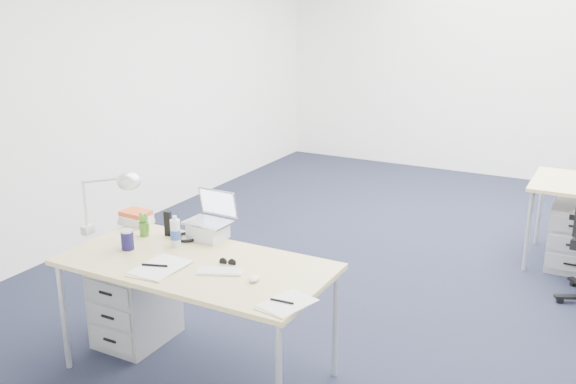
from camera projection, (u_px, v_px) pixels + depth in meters
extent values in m
plane|color=black|center=(423.00, 275.00, 5.33)|extent=(7.00, 7.00, 0.00)
cube|color=white|center=(513.00, 67.00, 7.87)|extent=(6.00, 0.02, 2.80)
cube|color=white|center=(116.00, 275.00, 1.97)|extent=(6.00, 0.02, 2.80)
cube|color=white|center=(133.00, 84.00, 6.28)|extent=(0.02, 7.00, 2.80)
cube|color=tan|center=(196.00, 264.00, 3.76)|extent=(1.60, 0.80, 0.03)
cylinder|color=#B7BABC|center=(64.00, 317.00, 3.91)|extent=(0.04, 0.04, 0.70)
cylinder|color=#B7BABC|center=(279.00, 383.00, 3.23)|extent=(0.04, 0.04, 0.70)
cylinder|color=#B7BABC|center=(140.00, 275.00, 4.50)|extent=(0.04, 0.04, 0.70)
cylinder|color=#B7BABC|center=(335.00, 324.00, 3.82)|extent=(0.04, 0.04, 0.70)
cylinder|color=#B7BABC|center=(528.00, 231.00, 5.34)|extent=(0.04, 0.04, 0.70)
cylinder|color=#B7BABC|center=(540.00, 208.00, 5.93)|extent=(0.04, 0.04, 0.70)
cube|color=#9A9C9F|center=(136.00, 302.00, 4.26)|extent=(0.40, 0.50, 0.55)
cube|color=#9A9C9F|center=(575.00, 236.00, 5.43)|extent=(0.40, 0.50, 0.55)
cube|color=white|center=(220.00, 271.00, 3.61)|extent=(0.27, 0.20, 0.01)
ellipsoid|color=white|center=(254.00, 279.00, 3.50)|extent=(0.06, 0.09, 0.03)
cylinder|color=#1A1544|center=(127.00, 240.00, 3.93)|extent=(0.09, 0.09, 0.13)
cylinder|color=silver|center=(175.00, 231.00, 3.96)|extent=(0.08, 0.08, 0.20)
cube|color=silver|center=(136.00, 217.00, 4.38)|extent=(0.25, 0.22, 0.09)
cube|color=black|center=(168.00, 224.00, 4.15)|extent=(0.05, 0.04, 0.16)
cube|color=#F7D98F|center=(158.00, 268.00, 3.66)|extent=(0.24, 0.33, 0.01)
cube|color=#F7D98F|center=(285.00, 304.00, 3.23)|extent=(0.25, 0.31, 0.01)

